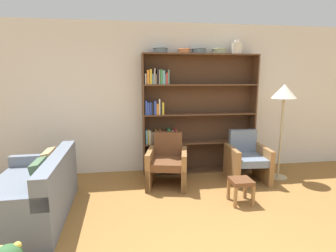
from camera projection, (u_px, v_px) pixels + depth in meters
wall_back at (177, 99)px, 4.96m from camera, size 12.00×0.06×2.75m
bookshelf at (189, 117)px, 4.89m from camera, size 2.12×0.30×2.19m
bowl_copper at (160, 50)px, 4.57m from camera, size 0.27×0.27×0.10m
bowl_olive at (184, 51)px, 4.63m from camera, size 0.23×0.23×0.08m
bowl_brass at (199, 51)px, 4.67m from camera, size 0.27×0.27×0.09m
bowl_terracotta at (219, 51)px, 4.72m from camera, size 0.25×0.25×0.10m
vase_tall at (237, 48)px, 4.76m from camera, size 0.19×0.19×0.25m
couch at (32, 195)px, 3.34m from camera, size 1.01×1.66×0.82m
armchair_leather at (167, 162)px, 4.36m from camera, size 0.77×0.80×0.85m
armchair_cushioned at (246, 159)px, 4.55m from camera, size 0.67×0.71×0.85m
floor_lamp at (284, 97)px, 4.46m from camera, size 0.42×0.42×1.66m
footstool at (241, 184)px, 3.71m from camera, size 0.30×0.30×0.36m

